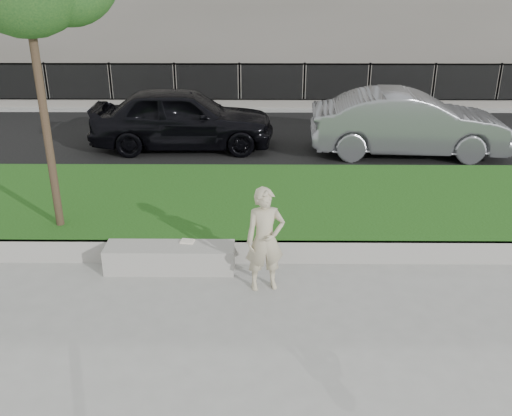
{
  "coord_description": "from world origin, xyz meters",
  "views": [
    {
      "loc": [
        0.12,
        -7.48,
        4.66
      ],
      "look_at": [
        0.05,
        1.2,
        0.94
      ],
      "focal_mm": 40.0,
      "sensor_mm": 36.0,
      "label": 1
    }
  ],
  "objects_px": {
    "car_dark": "(183,118)",
    "man": "(265,240)",
    "car_silver": "(408,123)",
    "stone_bench": "(170,258)",
    "book": "(187,241)"
  },
  "relations": [
    {
      "from": "man",
      "to": "book",
      "type": "relative_size",
      "value": 7.48
    },
    {
      "from": "man",
      "to": "car_silver",
      "type": "height_order",
      "value": "car_silver"
    },
    {
      "from": "book",
      "to": "man",
      "type": "bearing_deg",
      "value": -20.05
    },
    {
      "from": "stone_bench",
      "to": "book",
      "type": "distance_m",
      "value": 0.39
    },
    {
      "from": "man",
      "to": "car_dark",
      "type": "relative_size",
      "value": 0.34
    },
    {
      "from": "book",
      "to": "car_silver",
      "type": "height_order",
      "value": "car_silver"
    },
    {
      "from": "stone_bench",
      "to": "man",
      "type": "distance_m",
      "value": 1.76
    },
    {
      "from": "man",
      "to": "car_silver",
      "type": "relative_size",
      "value": 0.33
    },
    {
      "from": "book",
      "to": "car_dark",
      "type": "height_order",
      "value": "car_dark"
    },
    {
      "from": "stone_bench",
      "to": "man",
      "type": "relative_size",
      "value": 1.28
    },
    {
      "from": "car_dark",
      "to": "man",
      "type": "bearing_deg",
      "value": -164.61
    },
    {
      "from": "stone_bench",
      "to": "car_dark",
      "type": "bearing_deg",
      "value": 95.18
    },
    {
      "from": "car_silver",
      "to": "book",
      "type": "bearing_deg",
      "value": 142.99
    },
    {
      "from": "book",
      "to": "car_silver",
      "type": "relative_size",
      "value": 0.04
    },
    {
      "from": "man",
      "to": "car_dark",
      "type": "distance_m",
      "value": 7.55
    }
  ]
}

